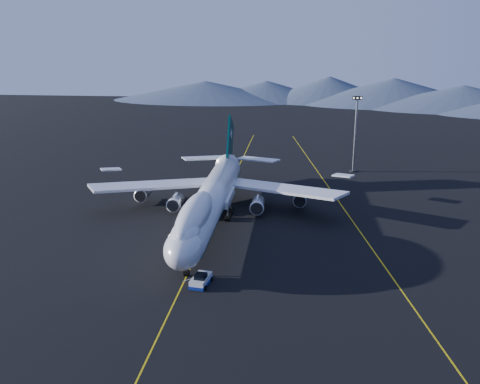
# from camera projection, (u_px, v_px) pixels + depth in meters

# --- Properties ---
(ground) EXTENTS (500.00, 500.00, 0.00)m
(ground) POSITION_uv_depth(u_px,v_px,m) (211.00, 224.00, 116.08)
(ground) COLOR black
(ground) RESTS_ON ground
(taxiway_line_main) EXTENTS (0.25, 220.00, 0.01)m
(taxiway_line_main) POSITION_uv_depth(u_px,v_px,m) (211.00, 224.00, 116.08)
(taxiway_line_main) COLOR gold
(taxiway_line_main) RESTS_ON ground
(taxiway_line_side) EXTENTS (28.08, 198.09, 0.01)m
(taxiway_line_side) POSITION_uv_depth(u_px,v_px,m) (348.00, 214.00, 122.51)
(taxiway_line_side) COLOR gold
(taxiway_line_side) RESTS_ON ground
(boeing_747) EXTENTS (59.62, 72.43, 19.37)m
(boeing_747) POSITION_uv_depth(u_px,v_px,m) (211.00, 198.00, 114.49)
(boeing_747) COLOR silver
(boeing_747) RESTS_ON ground
(pushback_tug) EXTENTS (3.54, 5.42, 2.21)m
(pushback_tug) POSITION_uv_depth(u_px,v_px,m) (201.00, 281.00, 87.42)
(pushback_tug) COLOR silver
(pushback_tug) RESTS_ON ground
(floodlight_mast) EXTENTS (2.79, 2.09, 22.55)m
(floodlight_mast) POSITION_uv_depth(u_px,v_px,m) (355.00, 134.00, 157.97)
(floodlight_mast) COLOR black
(floodlight_mast) RESTS_ON ground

